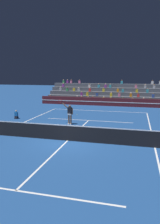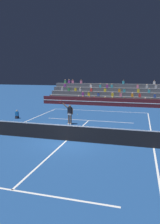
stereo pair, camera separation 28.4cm
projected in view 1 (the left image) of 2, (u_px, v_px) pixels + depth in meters
ground_plane at (68, 141)px, 14.44m from camera, size 120.00×120.00×0.00m
court_lines at (68, 141)px, 14.44m from camera, size 11.10×23.90×0.01m
tennis_net at (67, 133)px, 14.35m from camera, size 12.00×0.10×1.10m
sponsor_banner_wall at (104, 102)px, 29.64m from camera, size 18.00×0.26×1.10m
bleacher_stand at (107, 96)px, 33.17m from camera, size 17.76×4.75×3.38m
ball_kid_courtside at (16, 115)px, 21.33m from camera, size 0.30×0.36×0.84m
tennis_player at (69, 113)px, 18.84m from camera, size 1.39×0.36×2.25m
tennis_ball at (77, 114)px, 23.33m from camera, size 0.07×0.07×0.07m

